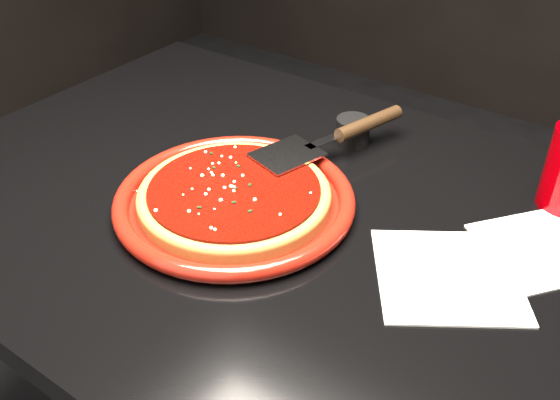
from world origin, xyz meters
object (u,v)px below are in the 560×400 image
Objects in this scene: plate at (235,200)px; ramekin at (353,131)px; pizza_server at (332,136)px; table at (288,378)px.

ramekin is (0.04, 0.27, 0.01)m from plate.
ramekin is at bearing 107.40° from pizza_server.
pizza_server is at bearing 99.38° from table.
plate reaches higher than table.
plate is at bearing -99.05° from ramekin.
pizza_server reaches higher than plate.
ramekin reaches higher than table.
table is 20.85× the size of ramekin.
ramekin is (-0.03, 0.23, 0.40)m from table.
table is at bearing 30.77° from plate.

